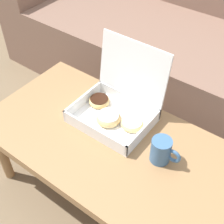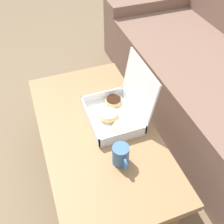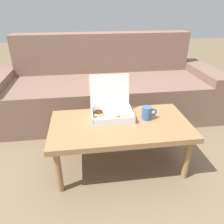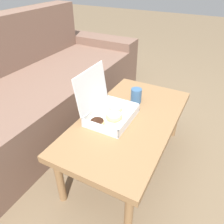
% 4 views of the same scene
% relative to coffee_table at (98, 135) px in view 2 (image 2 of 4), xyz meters
% --- Properties ---
extents(ground_plane, '(12.00, 12.00, 0.00)m').
position_rel_coffee_table_xyz_m(ground_plane, '(0.00, 0.10, -0.34)').
color(ground_plane, '#756047').
extents(coffee_table, '(1.03, 0.55, 0.38)m').
position_rel_coffee_table_xyz_m(coffee_table, '(0.00, 0.00, 0.00)').
color(coffee_table, '#997047').
rests_on(coffee_table, ground_plane).
extents(pastry_box, '(0.31, 0.28, 0.30)m').
position_rel_coffee_table_xyz_m(pastry_box, '(-0.05, 0.13, 0.10)').
color(pastry_box, white).
rests_on(pastry_box, coffee_table).
extents(coffee_mug, '(0.12, 0.07, 0.10)m').
position_rel_coffee_table_xyz_m(coffee_mug, '(0.21, 0.04, 0.09)').
color(coffee_mug, '#3D6693').
rests_on(coffee_mug, coffee_table).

